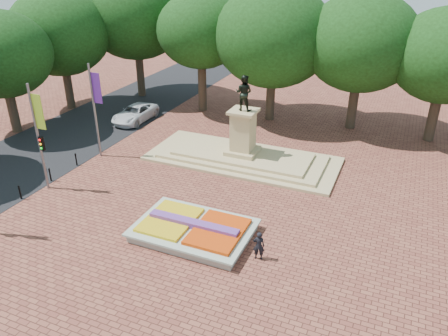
% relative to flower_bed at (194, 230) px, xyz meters
% --- Properties ---
extents(ground, '(90.00, 90.00, 0.00)m').
position_rel_flower_bed_xyz_m(ground, '(-1.03, 2.00, -0.38)').
color(ground, brown).
rests_on(ground, ground).
extents(asphalt_street, '(9.00, 90.00, 0.02)m').
position_rel_flower_bed_xyz_m(asphalt_street, '(-16.03, 7.00, -0.37)').
color(asphalt_street, black).
rests_on(asphalt_street, ground).
extents(flower_bed, '(6.30, 4.30, 0.91)m').
position_rel_flower_bed_xyz_m(flower_bed, '(0.00, 0.00, 0.00)').
color(flower_bed, gray).
rests_on(flower_bed, ground).
extents(monument, '(14.00, 6.00, 6.40)m').
position_rel_flower_bed_xyz_m(monument, '(-1.03, 10.00, 0.50)').
color(monument, tan).
rests_on(monument, ground).
extents(tree_row_back, '(44.80, 8.80, 10.43)m').
position_rel_flower_bed_xyz_m(tree_row_back, '(1.31, 20.00, 6.29)').
color(tree_row_back, '#32241B').
rests_on(tree_row_back, ground).
extents(banner_poles, '(0.88, 11.17, 7.00)m').
position_rel_flower_bed_xyz_m(banner_poles, '(-11.10, 0.69, 3.50)').
color(banner_poles, slate).
rests_on(banner_poles, ground).
extents(bollard_row, '(0.12, 13.12, 0.98)m').
position_rel_flower_bed_xyz_m(bollard_row, '(-11.73, 0.50, 0.15)').
color(bollard_row, black).
rests_on(bollard_row, ground).
extents(van, '(2.37, 5.13, 1.42)m').
position_rel_flower_bed_xyz_m(van, '(-13.03, 13.94, 0.33)').
color(van, silver).
rests_on(van, ground).
extents(pedestrian, '(0.65, 0.51, 1.59)m').
position_rel_flower_bed_xyz_m(pedestrian, '(3.89, -0.51, 0.42)').
color(pedestrian, black).
rests_on(pedestrian, ground).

